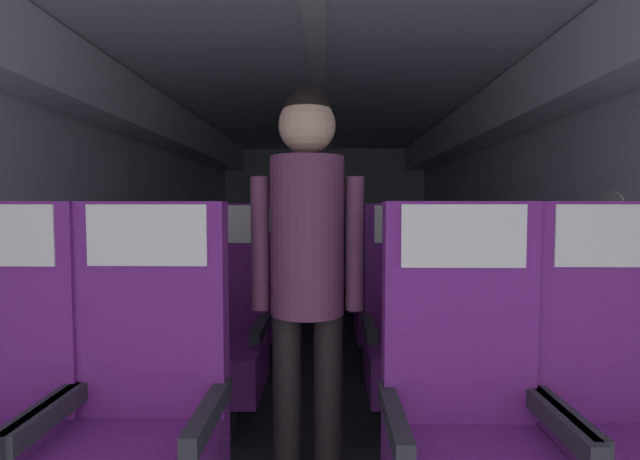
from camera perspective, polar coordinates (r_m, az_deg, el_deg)
ground at (r=3.96m, az=-0.01°, el=-14.35°), size 3.62×7.84×0.02m
fuselage_shell at (r=4.07m, az=0.08°, el=8.95°), size 3.50×7.49×2.20m
seat_a_left_aisle at (r=1.61m, az=-22.17°, el=-22.00°), size 0.52×0.47×1.19m
seat_a_right_aisle at (r=1.76m, az=34.83°, el=-20.09°), size 0.52×0.47×1.19m
seat_a_right_window at (r=1.54m, az=18.56°, el=-23.15°), size 0.52×0.47×1.19m
seat_b_left_window at (r=2.60m, az=-24.05°, el=-12.26°), size 0.52×0.47×1.19m
seat_b_left_aisle at (r=2.44m, az=-12.94°, el=-13.13°), size 0.52×0.47×1.19m
seat_b_right_aisle at (r=2.55m, az=23.04°, el=-12.59°), size 0.52×0.47×1.19m
seat_b_right_window at (r=2.42m, az=11.84°, el=-13.22°), size 0.52×0.47×1.19m
seat_c_left_window at (r=3.47m, az=-16.96°, el=-8.34°), size 0.52×0.47×1.19m
seat_c_left_aisle at (r=3.35m, az=-8.88°, el=-8.64°), size 0.52×0.47×1.19m
seat_c_right_aisle at (r=3.41m, az=16.89°, el=-8.53°), size 0.52×0.47×1.19m
seat_c_right_window at (r=3.32m, az=8.82°, el=-8.77°), size 0.52×0.47×1.19m
seat_d_left_window at (r=4.35m, az=-13.28°, el=-6.01°), size 0.52×0.47×1.19m
seat_d_left_aisle at (r=4.26m, az=-6.82°, el=-6.14°), size 0.52×0.47×1.19m
seat_d_right_aisle at (r=4.34m, az=13.55°, el=-6.03°), size 0.52×0.47×1.19m
seat_d_right_window at (r=4.24m, az=6.90°, el=-6.17°), size 0.52×0.47×1.19m
seat_e_left_window at (r=5.27m, az=-10.66°, el=-4.41°), size 0.52×0.47×1.19m
seat_e_left_aisle at (r=5.20m, az=-5.33°, el=-4.47°), size 0.52×0.47×1.19m
seat_e_right_aisle at (r=5.25m, az=11.20°, el=-4.45°), size 0.52×0.47×1.19m
seat_e_right_window at (r=5.18m, az=5.90°, el=-4.51°), size 0.52×0.47×1.19m
flight_attendant at (r=1.69m, az=-1.65°, el=-2.99°), size 0.43×0.28×1.61m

